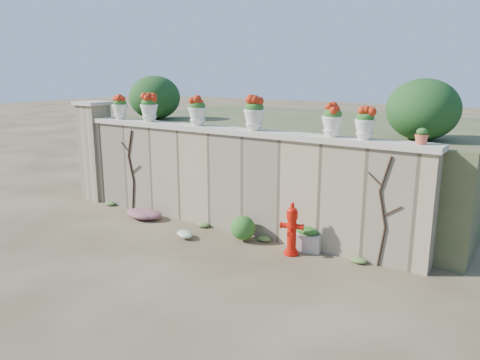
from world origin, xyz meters
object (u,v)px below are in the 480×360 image
Objects in this scene: urn_pot_0 at (120,107)px; terracotta_pot at (422,137)px; planter_box at (307,239)px; fire_hydrant at (292,229)px.

urn_pot_0 is 6.86m from terracotta_pot.
urn_pot_0 is at bearing 167.64° from planter_box.
fire_hydrant is 3.87× the size of terracotta_pot.
urn_pot_0 reaches higher than planter_box.
urn_pot_0 reaches higher than fire_hydrant.
fire_hydrant is 2.66m from terracotta_pot.
planter_box is (0.14, 0.34, -0.28)m from fire_hydrant.
urn_pot_0 is (-5.06, 0.25, 2.17)m from planter_box.
urn_pot_0 is 2.26× the size of terracotta_pot.
fire_hydrant is 1.71× the size of urn_pot_0.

